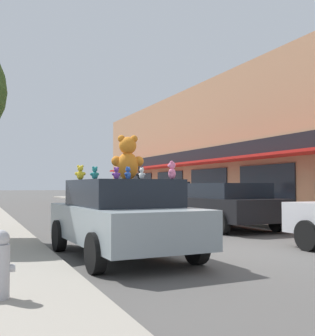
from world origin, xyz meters
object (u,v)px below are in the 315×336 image
(teddy_bear_purple, at_px, (116,173))
(teddy_bear_black, at_px, (141,174))
(teddy_bear_teal, at_px, (95,173))
(plush_art_car, at_px, (122,216))
(teddy_bear_white, at_px, (142,174))
(parked_car_far_center, at_px, (226,204))
(teddy_bear_blue, at_px, (128,173))
(teddy_bear_giant, at_px, (128,158))
(teddy_bear_pink, at_px, (172,170))
(parked_car_far_right, at_px, (156,198))
(fire_hydrant, at_px, (0,264))
(teddy_bear_cream, at_px, (123,174))
(teddy_bear_yellow, at_px, (80,173))

(teddy_bear_purple, distance_m, teddy_bear_black, 1.51)
(teddy_bear_teal, bearing_deg, plush_art_car, 148.97)
(teddy_bear_white, height_order, parked_car_far_center, teddy_bear_white)
(plush_art_car, distance_m, teddy_bear_blue, 0.95)
(teddy_bear_purple, relative_size, parked_car_far_center, 0.05)
(plush_art_car, bearing_deg, teddy_bear_black, 44.06)
(teddy_bear_giant, xyz_separation_m, teddy_bear_white, (-0.03, -0.86, -0.33))
(teddy_bear_pink, xyz_separation_m, parked_car_far_right, (4.27, 10.64, -0.82))
(parked_car_far_right, height_order, fire_hydrant, parked_car_far_right)
(teddy_bear_purple, bearing_deg, teddy_bear_black, -128.20)
(teddy_bear_purple, bearing_deg, plush_art_car, -118.95)
(teddy_bear_black, bearing_deg, parked_car_far_center, -158.44)
(teddy_bear_teal, distance_m, parked_car_far_center, 6.58)
(teddy_bear_cream, height_order, parked_car_far_right, teddy_bear_cream)
(teddy_bear_black, bearing_deg, teddy_bear_white, 54.82)
(teddy_bear_teal, bearing_deg, fire_hydrant, 44.57)
(teddy_bear_black, bearing_deg, parked_car_far_right, -130.04)
(teddy_bear_black, xyz_separation_m, fire_hydrant, (-3.11, -3.54, -1.17))
(teddy_bear_giant, distance_m, teddy_bear_pink, 1.16)
(teddy_bear_yellow, xyz_separation_m, teddy_bear_black, (1.40, 0.18, 0.00))
(teddy_bear_yellow, xyz_separation_m, parked_car_far_center, (5.62, 3.28, -0.87))
(teddy_bear_white, relative_size, parked_car_far_right, 0.04)
(teddy_bear_teal, bearing_deg, teddy_bear_black, -168.18)
(teddy_bear_giant, xyz_separation_m, teddy_bear_pink, (0.51, -1.01, -0.27))
(teddy_bear_cream, distance_m, teddy_bear_black, 0.47)
(plush_art_car, xyz_separation_m, teddy_bear_cream, (0.23, 0.59, 0.86))
(teddy_bear_cream, bearing_deg, parked_car_far_center, -158.20)
(teddy_bear_blue, bearing_deg, parked_car_far_center, -173.70)
(teddy_bear_blue, relative_size, teddy_bear_white, 1.15)
(plush_art_car, distance_m, teddy_bear_giant, 1.17)
(teddy_bear_yellow, bearing_deg, teddy_bear_white, 133.48)
(teddy_bear_yellow, bearing_deg, teddy_bear_teal, 132.80)
(teddy_bear_white, distance_m, parked_car_far_center, 6.77)
(teddy_bear_blue, xyz_separation_m, teddy_bear_cream, (0.25, 1.04, 0.02))
(teddy_bear_blue, height_order, teddy_bear_teal, teddy_bear_teal)
(teddy_bear_blue, xyz_separation_m, teddy_bear_black, (0.71, 1.16, 0.03))
(teddy_bear_pink, bearing_deg, plush_art_car, -116.26)
(teddy_bear_teal, relative_size, parked_car_far_right, 0.06)
(teddy_bear_purple, height_order, fire_hydrant, teddy_bear_purple)
(teddy_bear_yellow, distance_m, teddy_bear_black, 1.41)
(teddy_bear_yellow, relative_size, parked_car_far_right, 0.06)
(teddy_bear_giant, relative_size, teddy_bear_cream, 3.11)
(teddy_bear_teal, xyz_separation_m, teddy_bear_white, (0.60, -1.04, -0.03))
(fire_hydrant, bearing_deg, teddy_bear_teal, 57.43)
(teddy_bear_blue, distance_m, teddy_bear_cream, 1.07)
(teddy_bear_purple, xyz_separation_m, parked_car_far_center, (5.17, 4.28, -0.83))
(teddy_bear_white, height_order, parked_car_far_right, teddy_bear_white)
(teddy_bear_teal, bearing_deg, teddy_bear_blue, 115.73)
(teddy_bear_giant, distance_m, parked_car_far_right, 10.82)
(fire_hydrant, bearing_deg, parked_car_far_right, 59.53)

